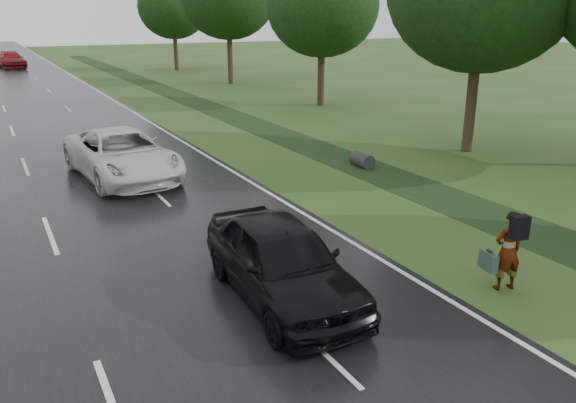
{
  "coord_description": "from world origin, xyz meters",
  "views": [
    {
      "loc": [
        -1.0,
        -7.16,
        5.58
      ],
      "look_at": [
        5.09,
        4.14,
        1.3
      ],
      "focal_mm": 35.0,
      "sensor_mm": 36.0,
      "label": 1
    }
  ],
  "objects": [
    {
      "name": "tree_east_f",
      "position": [
        17.5,
        52.0,
        6.37
      ],
      "size": [
        7.2,
        7.2,
        9.62
      ],
      "color": "#332415",
      "rests_on": "ground"
    },
    {
      "name": "dark_sedan",
      "position": [
        3.8,
        2.0,
        0.87
      ],
      "size": [
        2.22,
        4.99,
        1.67
      ],
      "primitive_type": "imported",
      "rotation": [
        0.0,
        0.0,
        -0.05
      ],
      "color": "black",
      "rests_on": "road"
    },
    {
      "name": "white_pickup",
      "position": [
        3.0,
        12.62,
        0.89
      ],
      "size": [
        3.41,
        6.37,
        1.7
      ],
      "primitive_type": "imported",
      "rotation": [
        0.0,
        0.0,
        0.1
      ],
      "color": "silver",
      "rests_on": "road"
    },
    {
      "name": "drainage_ditch",
      "position": [
        11.5,
        18.71,
        0.04
      ],
      "size": [
        2.2,
        120.0,
        0.56
      ],
      "color": "black",
      "rests_on": "ground"
    },
    {
      "name": "far_car_red",
      "position": [
        2.29,
        62.91,
        0.88
      ],
      "size": [
        2.99,
        6.03,
        1.68
      ],
      "primitive_type": "imported",
      "rotation": [
        0.0,
        0.0,
        0.11
      ],
      "color": "maroon",
      "rests_on": "road"
    },
    {
      "name": "tree_east_c",
      "position": [
        18.2,
        24.0,
        6.14
      ],
      "size": [
        7.0,
        7.0,
        9.29
      ],
      "color": "#332415",
      "rests_on": "ground"
    },
    {
      "name": "pedestrian",
      "position": [
        8.18,
        0.17,
        0.91
      ],
      "size": [
        0.84,
        0.83,
        1.76
      ],
      "rotation": [
        0.0,
        0.0,
        2.91
      ],
      "color": "#A5998C",
      "rests_on": "ground"
    },
    {
      "name": "edge_stripe_east",
      "position": [
        6.75,
        45.0,
        0.04
      ],
      "size": [
        0.12,
        180.0,
        0.01
      ],
      "primitive_type": "cube",
      "color": "silver",
      "rests_on": "road"
    }
  ]
}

